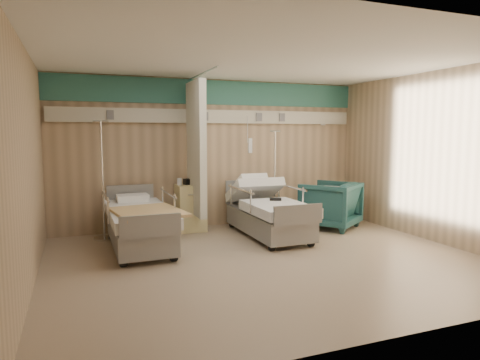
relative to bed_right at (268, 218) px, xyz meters
name	(u,v)px	position (x,y,z in m)	size (l,w,h in m)	color
ground	(268,260)	(-0.60, -1.30, -0.32)	(6.00, 5.00, 0.00)	gray
room_walls	(259,128)	(-0.63, -1.05, 1.55)	(6.04, 5.04, 2.82)	tan
bed_right	(268,218)	(0.00, 0.00, 0.00)	(1.00, 2.16, 0.63)	white
bed_left	(140,228)	(-2.20, 0.00, 0.00)	(1.00, 2.16, 0.63)	white
bedside_cabinet	(191,208)	(-1.15, 0.90, 0.11)	(0.50, 0.48, 0.85)	beige
visitor_armchair	(330,205)	(1.38, 0.18, 0.13)	(0.94, 0.97, 0.88)	#1C4748
waffle_blanket	(331,180)	(1.34, 0.12, 0.60)	(0.59, 0.53, 0.07)	white
iv_stand_right	(274,206)	(0.50, 0.79, 0.06)	(0.33, 0.33, 1.84)	silver
iv_stand_left	(104,215)	(-2.68, 0.80, 0.09)	(0.36, 0.36, 2.00)	silver
call_remote	(275,199)	(0.10, -0.07, 0.34)	(0.20, 0.09, 0.04)	black
tan_blanket	(148,212)	(-2.13, -0.46, 0.33)	(0.91, 1.14, 0.04)	tan
toiletry_bag	(189,182)	(-1.16, 0.96, 0.59)	(0.20, 0.12, 0.11)	black
white_cup	(179,182)	(-1.35, 0.92, 0.60)	(0.09, 0.09, 0.12)	white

